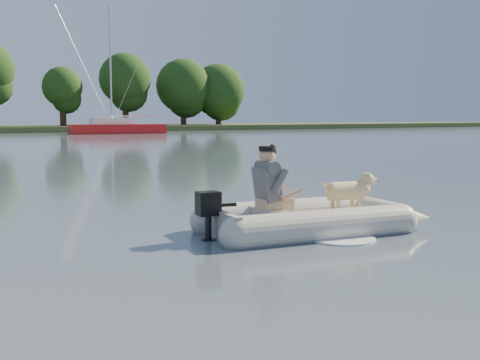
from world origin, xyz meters
TOP-DOWN VIEW (x-y plane):
  - water at (0.00, 0.00)m, footprint 160.00×160.00m
  - dinghy at (0.51, 0.54)m, footprint 5.07×3.63m
  - man at (-0.21, 0.68)m, footprint 0.82×0.73m
  - dog at (1.20, 0.53)m, footprint 1.01×0.45m
  - outboard_motor at (-1.22, 0.73)m, footprint 0.46×0.35m
  - sailboat at (13.80, 49.72)m, footprint 9.30×3.55m

SIDE VIEW (x-z plane):
  - water at x=0.00m, z-range 0.00..0.00m
  - outboard_motor at x=-1.22m, z-range -0.09..0.74m
  - dog at x=1.20m, z-range 0.22..0.87m
  - sailboat at x=13.80m, z-range -5.70..6.80m
  - dinghy at x=0.51m, z-range -0.10..1.35m
  - man at x=-0.21m, z-range 0.25..1.38m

